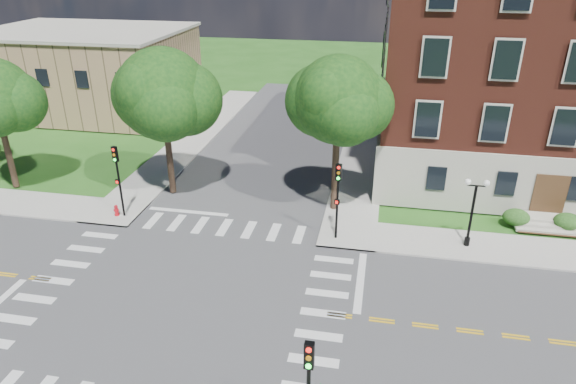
% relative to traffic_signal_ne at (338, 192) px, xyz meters
% --- Properties ---
extents(ground, '(160.00, 160.00, 0.00)m').
position_rel_traffic_signal_ne_xyz_m(ground, '(-7.05, -7.09, -3.19)').
color(ground, '#235417').
rests_on(ground, ground).
extents(road_ew, '(90.00, 12.00, 0.01)m').
position_rel_traffic_signal_ne_xyz_m(road_ew, '(-7.05, -7.09, -3.18)').
color(road_ew, '#3D3D3F').
rests_on(road_ew, ground).
extents(road_ns, '(12.00, 90.00, 0.01)m').
position_rel_traffic_signal_ne_xyz_m(road_ns, '(-7.05, -7.09, -3.18)').
color(road_ns, '#3D3D3F').
rests_on(road_ns, ground).
extents(sidewalk_ne, '(34.00, 34.00, 0.12)m').
position_rel_traffic_signal_ne_xyz_m(sidewalk_ne, '(8.33, 8.28, -3.13)').
color(sidewalk_ne, '#9E9B93').
rests_on(sidewalk_ne, ground).
extents(sidewalk_nw, '(34.00, 34.00, 0.12)m').
position_rel_traffic_signal_ne_xyz_m(sidewalk_nw, '(-22.42, 8.28, -3.13)').
color(sidewalk_nw, '#9E9B93').
rests_on(sidewalk_nw, ground).
extents(crosswalk_east, '(2.20, 10.20, 0.02)m').
position_rel_traffic_signal_ne_xyz_m(crosswalk_east, '(0.15, -7.09, -3.19)').
color(crosswalk_east, silver).
rests_on(crosswalk_east, ground).
extents(stop_bar_east, '(0.40, 5.50, 0.00)m').
position_rel_traffic_signal_ne_xyz_m(stop_bar_east, '(1.75, -4.09, -3.19)').
color(stop_bar_east, silver).
rests_on(stop_bar_east, ground).
extents(secondary_building, '(20.40, 15.40, 8.30)m').
position_rel_traffic_signal_ne_xyz_m(secondary_building, '(-29.05, 22.91, 1.09)').
color(secondary_building, '#9C7E56').
rests_on(secondary_building, ground).
extents(tree_c, '(6.15, 6.15, 10.20)m').
position_rel_traffic_signal_ne_xyz_m(tree_c, '(-12.17, 4.27, 4.04)').
color(tree_c, '#2F2517').
rests_on(tree_c, ground).
extents(tree_d, '(5.50, 5.50, 10.19)m').
position_rel_traffic_signal_ne_xyz_m(tree_d, '(-0.56, 3.90, 4.35)').
color(tree_d, '#2F2517').
rests_on(tree_d, ground).
extents(traffic_signal_ne, '(0.37, 0.43, 4.80)m').
position_rel_traffic_signal_ne_xyz_m(traffic_signal_ne, '(0.00, 0.00, 0.00)').
color(traffic_signal_ne, black).
rests_on(traffic_signal_ne, ground).
extents(traffic_signal_nw, '(0.36, 0.42, 4.80)m').
position_rel_traffic_signal_ne_xyz_m(traffic_signal_nw, '(-13.89, 0.21, 0.00)').
color(traffic_signal_nw, black).
rests_on(traffic_signal_nw, ground).
extents(twin_lamp_west, '(1.36, 0.36, 4.23)m').
position_rel_traffic_signal_ne_xyz_m(twin_lamp_west, '(7.66, 0.60, -0.66)').
color(twin_lamp_west, black).
rests_on(twin_lamp_west, ground).
extents(fire_hydrant, '(0.35, 0.35, 0.75)m').
position_rel_traffic_signal_ne_xyz_m(fire_hydrant, '(-14.37, 0.15, -2.72)').
color(fire_hydrant, '#B20D17').
rests_on(fire_hydrant, ground).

